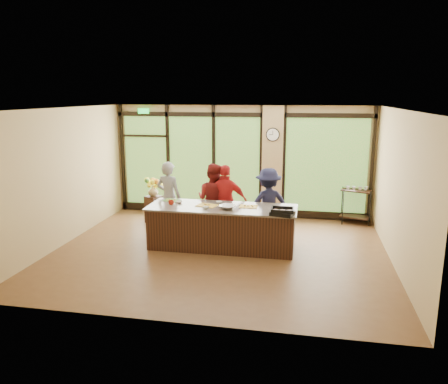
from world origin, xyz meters
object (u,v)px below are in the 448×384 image
at_px(cook_left, 169,198).
at_px(roasting_pan, 282,213).
at_px(island_base, 222,228).
at_px(cook_right, 268,204).
at_px(flower_stand, 154,209).
at_px(bar_cart, 356,201).

relative_size(cook_left, roasting_pan, 3.94).
bearing_deg(island_base, cook_right, 42.19).
bearing_deg(flower_stand, cook_right, 9.94).
distance_m(cook_left, cook_right, 2.37).
height_order(flower_stand, bar_cart, bar_cart).
distance_m(cook_left, bar_cart, 4.78).
bearing_deg(flower_stand, bar_cart, 32.97).
distance_m(roasting_pan, flower_stand, 4.01).
xyz_separation_m(cook_right, roasting_pan, (0.40, -1.27, 0.14)).
relative_size(cook_right, roasting_pan, 3.73).
distance_m(island_base, roasting_pan, 1.48).
distance_m(cook_left, roasting_pan, 3.03).
distance_m(cook_right, roasting_pan, 1.34).
distance_m(cook_right, bar_cart, 2.67).
relative_size(roasting_pan, bar_cart, 0.45).
bearing_deg(flower_stand, cook_left, -24.96).
bearing_deg(bar_cart, roasting_pan, -99.72).
height_order(cook_right, roasting_pan, cook_right).
distance_m(flower_stand, bar_cart, 5.23).
distance_m(cook_left, flower_stand, 1.12).
relative_size(flower_stand, bar_cart, 0.71).
xyz_separation_m(cook_left, flower_stand, (-0.67, 0.74, -0.52)).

